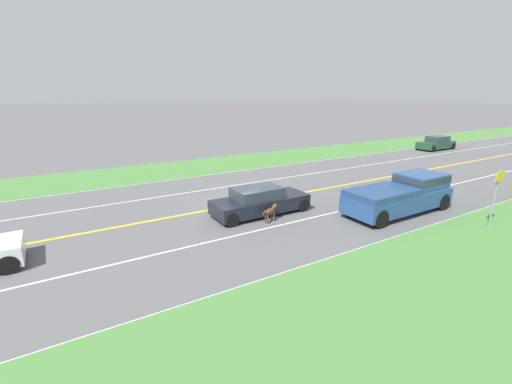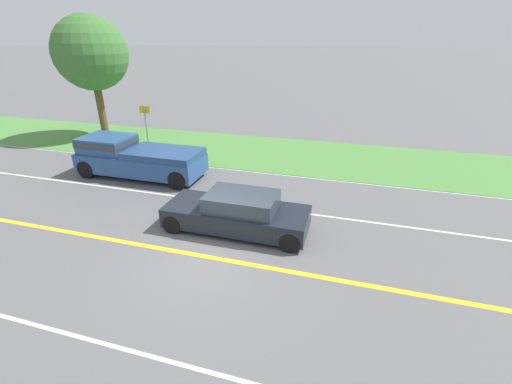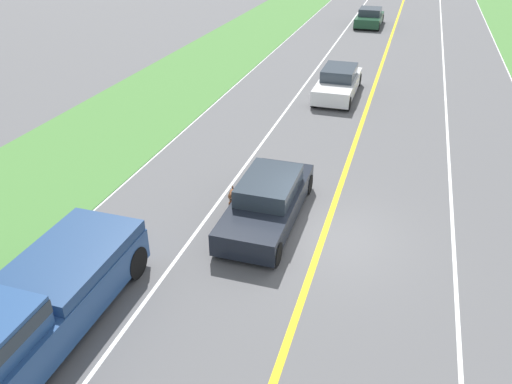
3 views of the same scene
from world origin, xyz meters
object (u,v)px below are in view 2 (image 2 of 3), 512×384
at_px(dog, 251,202).
at_px(pickup_truck, 135,157).
at_px(roadside_tree_right_near, 91,54).
at_px(street_sign, 146,123).
at_px(ego_car, 238,213).

xyz_separation_m(dog, pickup_truck, (2.16, 6.20, 0.39)).
relative_size(roadside_tree_right_near, street_sign, 2.77).
bearing_deg(pickup_truck, roadside_tree_right_near, 48.03).
relative_size(pickup_truck, roadside_tree_right_near, 0.81).
xyz_separation_m(dog, roadside_tree_right_near, (7.43, 12.06, 4.46)).
relative_size(dog, roadside_tree_right_near, 0.14).
bearing_deg(roadside_tree_right_near, pickup_truck, -131.97).
height_order(roadside_tree_right_near, street_sign, roadside_tree_right_near).
distance_m(pickup_truck, roadside_tree_right_near, 8.87).
bearing_deg(dog, ego_car, 157.08).
bearing_deg(dog, roadside_tree_right_near, 41.32).
height_order(dog, roadside_tree_right_near, roadside_tree_right_near).
height_order(ego_car, roadside_tree_right_near, roadside_tree_right_near).
bearing_deg(pickup_truck, ego_car, -118.59).
height_order(dog, pickup_truck, pickup_truck).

